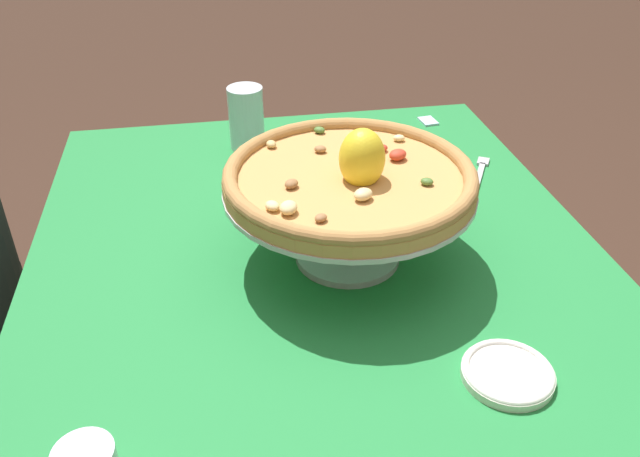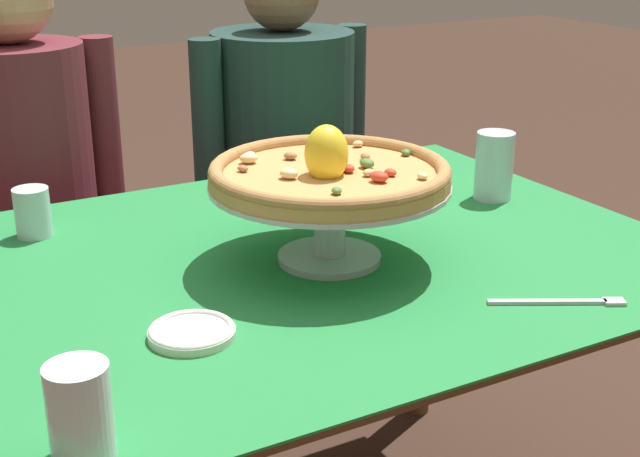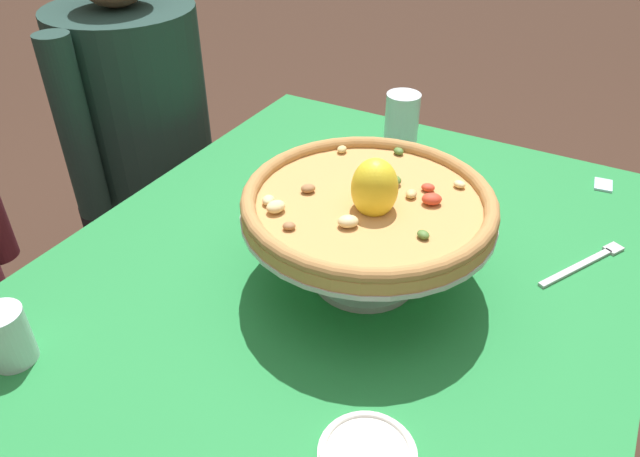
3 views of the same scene
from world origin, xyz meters
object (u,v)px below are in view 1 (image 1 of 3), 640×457
object	(u,v)px
water_glass_side_right	(247,121)
side_plate	(508,373)
pizza	(350,175)
sugar_packet	(428,121)
pizza_stand	(349,207)
dinner_fork	(479,177)

from	to	relation	value
water_glass_side_right	side_plate	distance (m)	0.83
pizza	sugar_packet	xyz separation A→B (m)	(0.53, -0.31, -0.16)
water_glass_side_right	pizza_stand	bearing A→B (deg)	-164.27
sugar_packet	pizza	bearing A→B (deg)	149.15
water_glass_side_right	side_plate	bearing A→B (deg)	-159.91
pizza	sugar_packet	distance (m)	0.63
pizza	sugar_packet	world-z (taller)	pizza
pizza_stand	water_glass_side_right	distance (m)	0.48
water_glass_side_right	sugar_packet	world-z (taller)	water_glass_side_right
pizza_stand	sugar_packet	xyz separation A→B (m)	(0.52, -0.31, -0.10)
side_plate	pizza	bearing A→B (deg)	26.09
dinner_fork	sugar_packet	world-z (taller)	dinner_fork
pizza_stand	side_plate	distance (m)	0.36
pizza_stand	dinner_fork	size ratio (longest dim) A/B	2.10
sugar_packet	water_glass_side_right	bearing A→B (deg)	97.81
pizza_stand	water_glass_side_right	size ratio (longest dim) A/B	2.90
sugar_packet	pizza_stand	bearing A→B (deg)	149.04
side_plate	dinner_fork	bearing A→B (deg)	-17.89
pizza	dinner_fork	distance (m)	0.43
pizza	dinner_fork	size ratio (longest dim) A/B	2.08
pizza	side_plate	bearing A→B (deg)	-153.91
side_plate	pizza_stand	bearing A→B (deg)	26.15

